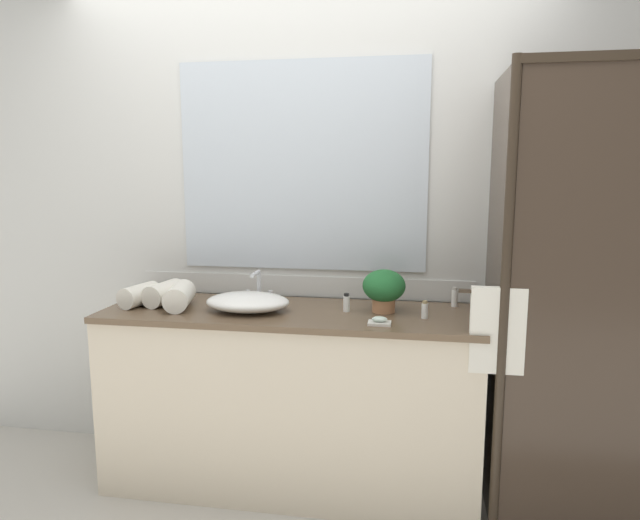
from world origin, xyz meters
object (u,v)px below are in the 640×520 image
object	(u,v)px
soap_dish	(380,321)
amenity_bottle_shampoo	(346,303)
faucet	(259,291)
rolled_towel_far_edge	(180,296)
amenity_bottle_conditioner	(454,297)
rolled_towel_near_edge	(140,295)
sink_basin	(248,302)
amenity_bottle_lotion	(425,310)
potted_plant	(384,288)
rolled_towel_middle	(164,293)

from	to	relation	value
soap_dish	amenity_bottle_shampoo	xyz separation A→B (m)	(-0.17, 0.20, 0.03)
faucet	rolled_towel_far_edge	distance (m)	0.39
amenity_bottle_conditioner	rolled_towel_near_edge	size ratio (longest dim) A/B	0.45
sink_basin	rolled_towel_far_edge	size ratio (longest dim) A/B	1.60
rolled_towel_near_edge	faucet	bearing A→B (deg)	16.96
amenity_bottle_lotion	amenity_bottle_conditioner	bearing A→B (deg)	59.60
sink_basin	amenity_bottle_lotion	distance (m)	0.84
amenity_bottle_shampoo	rolled_towel_near_edge	distance (m)	1.04
amenity_bottle_shampoo	rolled_towel_far_edge	world-z (taller)	rolled_towel_far_edge
soap_dish	rolled_towel_far_edge	distance (m)	1.00
amenity_bottle_shampoo	amenity_bottle_lotion	xyz separation A→B (m)	(0.37, -0.06, -0.00)
sink_basin	potted_plant	world-z (taller)	potted_plant
sink_basin	soap_dish	xyz separation A→B (m)	(0.64, -0.14, -0.03)
amenity_bottle_lotion	amenity_bottle_shampoo	bearing A→B (deg)	170.03
amenity_bottle_conditioner	rolled_towel_near_edge	distance (m)	1.57
rolled_towel_middle	rolled_towel_far_edge	world-z (taller)	rolled_towel_far_edge
potted_plant	rolled_towel_far_edge	size ratio (longest dim) A/B	0.81
sink_basin	amenity_bottle_lotion	xyz separation A→B (m)	(0.84, 0.00, -0.01)
sink_basin	rolled_towel_near_edge	size ratio (longest dim) A/B	1.88
sink_basin	amenity_bottle_lotion	size ratio (longest dim) A/B	4.95
amenity_bottle_conditioner	rolled_towel_far_edge	distance (m)	1.35
faucet	amenity_bottle_lotion	bearing A→B (deg)	-12.53
sink_basin	potted_plant	bearing A→B (deg)	8.08
amenity_bottle_conditioner	rolled_towel_far_edge	xyz separation A→B (m)	(-1.33, -0.26, 0.01)
amenity_bottle_conditioner	amenity_bottle_shampoo	size ratio (longest dim) A/B	1.09
faucet	rolled_towel_middle	bearing A→B (deg)	-164.18
soap_dish	rolled_towel_middle	size ratio (longest dim) A/B	0.44
faucet	rolled_towel_far_edge	world-z (taller)	faucet
sink_basin	rolled_towel_far_edge	xyz separation A→B (m)	(-0.35, -0.00, 0.02)
amenity_bottle_shampoo	rolled_towel_middle	xyz separation A→B (m)	(-0.92, -0.01, 0.01)
rolled_towel_middle	amenity_bottle_shampoo	bearing A→B (deg)	0.48
amenity_bottle_lotion	rolled_towel_near_edge	distance (m)	1.40
faucet	amenity_bottle_shampoo	distance (m)	0.48
faucet	rolled_towel_near_edge	world-z (taller)	faucet
potted_plant	amenity_bottle_conditioner	size ratio (longest dim) A/B	2.11
amenity_bottle_lotion	potted_plant	bearing A→B (deg)	155.42
rolled_towel_far_edge	rolled_towel_near_edge	bearing A→B (deg)	175.25
potted_plant	soap_dish	distance (m)	0.25
soap_dish	rolled_towel_near_edge	distance (m)	1.22
potted_plant	amenity_bottle_conditioner	distance (m)	0.39
rolled_towel_far_edge	amenity_bottle_conditioner	bearing A→B (deg)	11.01
soap_dish	rolled_towel_near_edge	xyz separation A→B (m)	(-1.20, 0.15, 0.04)
potted_plant	soap_dish	bearing A→B (deg)	-91.18
faucet	rolled_towel_near_edge	xyz separation A→B (m)	(-0.57, -0.17, -0.00)
amenity_bottle_conditioner	rolled_towel_near_edge	xyz separation A→B (m)	(-1.55, -0.24, 0.01)
faucet	potted_plant	xyz separation A→B (m)	(0.64, -0.10, 0.06)
soap_dish	amenity_bottle_lotion	xyz separation A→B (m)	(0.20, 0.14, 0.02)
sink_basin	amenity_bottle_lotion	bearing A→B (deg)	0.28
amenity_bottle_conditioner	rolled_towel_middle	xyz separation A→B (m)	(-1.44, -0.20, 0.01)
sink_basin	rolled_towel_far_edge	distance (m)	0.35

